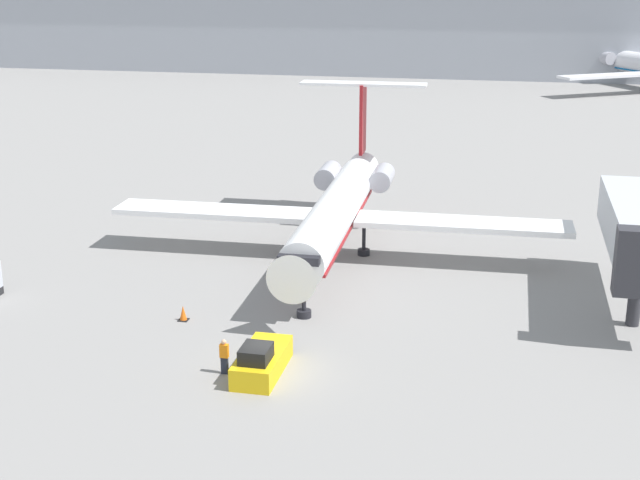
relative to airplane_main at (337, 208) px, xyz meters
The scene contains 7 objects.
ground_plane 18.04m from the airplane_main, 88.86° to the right, with size 600.00×600.00×0.00m, color gray.
terminal_building 102.35m from the airplane_main, 89.80° to the left, with size 180.00×16.80×14.91m.
airplane_main is the anchor object (origin of this frame).
pushback_tug 17.99m from the airplane_main, 90.29° to the right, with size 1.88×4.51×1.75m.
worker_near_tug 18.42m from the airplane_main, 95.58° to the right, with size 0.40×0.24×1.71m.
traffic_cone_left 14.10m from the airplane_main, 115.56° to the right, with size 0.54×0.54×0.84m.
jet_bridge 18.35m from the airplane_main, 16.81° to the right, with size 3.20×13.65×6.19m.
Camera 1 is at (10.16, -36.52, 18.35)m, focal length 50.00 mm.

